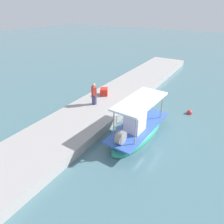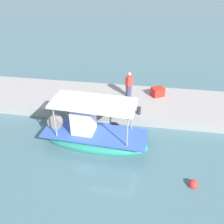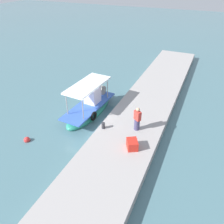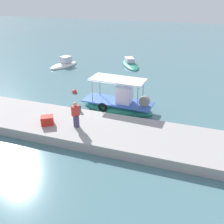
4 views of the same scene
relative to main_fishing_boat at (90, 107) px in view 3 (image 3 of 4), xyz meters
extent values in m
plane|color=slate|center=(-1.19, -0.03, -0.48)|extent=(120.00, 120.00, 0.00)
cube|color=#A29D9B|center=(-1.19, -4.03, -0.17)|extent=(36.00, 4.19, 0.62)
ellipsoid|color=teal|center=(-0.09, 0.01, -0.34)|extent=(5.78, 2.18, 0.97)
cube|color=#375DB9|center=(-0.09, 0.01, 0.19)|extent=(5.55, 2.17, 0.10)
cube|color=white|center=(0.47, -0.02, 0.85)|extent=(1.16, 1.08, 1.42)
cylinder|color=gray|center=(1.76, 0.60, 1.05)|extent=(0.07, 0.07, 1.82)
cylinder|color=gray|center=(1.68, -0.80, 1.05)|extent=(0.07, 0.07, 1.82)
cylinder|color=gray|center=(-1.86, 0.82, 1.05)|extent=(0.07, 0.07, 1.82)
cylinder|color=gray|center=(-1.95, -0.58, 1.05)|extent=(0.07, 0.07, 1.82)
cube|color=white|center=(-0.09, 0.01, 2.02)|extent=(4.23, 2.05, 0.12)
torus|color=black|center=(-1.00, -0.89, -0.01)|extent=(0.75, 0.22, 0.74)
cylinder|color=gray|center=(2.06, -0.12, 0.59)|extent=(0.82, 0.40, 0.80)
cylinder|color=#423C61|center=(-1.43, -4.44, 0.54)|extent=(0.53, 0.53, 0.80)
cube|color=red|center=(-1.43, -4.44, 1.27)|extent=(0.49, 0.55, 0.66)
sphere|color=tan|center=(-1.43, -4.44, 1.72)|extent=(0.26, 0.26, 0.26)
cylinder|color=#2D2D33|center=(-2.25, -2.31, 0.37)|extent=(0.24, 0.24, 0.45)
cube|color=red|center=(-3.35, -4.80, 0.43)|extent=(0.98, 0.93, 0.58)
sphere|color=red|center=(-4.93, 2.17, -0.39)|extent=(0.43, 0.43, 0.43)
camera|label=1|loc=(10.36, 4.38, 7.23)|focal=32.92mm
camera|label=2|loc=(-2.55, 9.73, 7.80)|focal=38.20mm
camera|label=3|loc=(-13.32, -7.91, 9.42)|focal=35.90mm
camera|label=4|loc=(5.32, -17.08, 8.13)|focal=40.30mm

